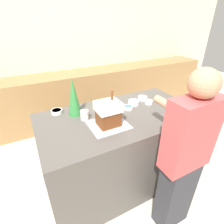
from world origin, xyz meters
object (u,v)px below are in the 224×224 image
Objects in this scene: candy_bowl_far_right at (143,98)px; mug at (85,115)px; decorative_tree at (73,96)px; candy_bowl_near_tray_left at (57,111)px; candy_bowl_far_left at (149,102)px; person at (183,159)px; candy_bowl_front_corner at (108,101)px; gingerbread_house at (108,113)px; candy_bowl_behind_tray at (128,107)px; candy_bowl_near_tray_right at (134,102)px; baking_tray at (108,125)px.

candy_bowl_far_right is 1.20× the size of mug.
candy_bowl_near_tray_left is (-0.17, 0.12, -0.19)m from decorative_tree.
candy_bowl_far_left is 1.07m from candy_bowl_near_tray_left.
person is (-0.24, -0.80, -0.14)m from candy_bowl_far_left.
candy_bowl_front_corner is at bearing 9.99° from decorative_tree.
gingerbread_house reaches higher than candy_bowl_far_right.
candy_bowl_far_left is 0.85m from person.
candy_bowl_far_left reaches higher than candy_bowl_behind_tray.
candy_bowl_near_tray_right is 0.08× the size of person.
decorative_tree is at bearing 123.12° from person.
candy_bowl_near_tray_right reaches higher than baking_tray.
candy_bowl_near_tray_right is at bearing -6.95° from decorative_tree.
candy_bowl_near_tray_right is (0.47, 0.27, 0.02)m from baking_tray.
candy_bowl_near_tray_right is 0.30m from candy_bowl_front_corner.
candy_bowl_behind_tray is 1.12× the size of mug.
decorative_tree is at bearing 173.05° from candy_bowl_near_tray_right.
gingerbread_house is at bearing -116.28° from candy_bowl_front_corner.
decorative_tree reaches higher than candy_bowl_near_tray_left.
mug is (0.23, -0.27, 0.03)m from candy_bowl_near_tray_left.
gingerbread_house is 0.56m from candy_bowl_near_tray_right.
candy_bowl_near_tray_right is at bearing -13.24° from candy_bowl_near_tray_left.
decorative_tree is 0.22m from mug.
candy_bowl_far_right is at bearing -7.80° from candy_bowl_near_tray_left.
candy_bowl_far_left is 0.74× the size of candy_bowl_front_corner.
candy_bowl_far_left is at bearing -28.18° from candy_bowl_front_corner.
candy_bowl_far_right is (0.65, 0.33, 0.02)m from baking_tray.
candy_bowl_far_left is 0.13m from candy_bowl_far_right.
mug reaches higher than candy_bowl_far_left.
person is (0.05, -0.79, -0.14)m from candy_bowl_behind_tray.
gingerbread_house is 3.58× the size of candy_bowl_far_left.
candy_bowl_far_right is (0.87, -0.02, -0.19)m from decorative_tree.
gingerbread_house is 2.69× the size of candy_bowl_near_tray_left.
candy_bowl_far_right is at bearing 19.12° from candy_bowl_near_tray_right.
candy_bowl_near_tray_left is (-1.04, 0.27, -0.00)m from candy_bowl_far_left.
baking_tray is at bearing -50.73° from candy_bowl_near_tray_left.
baking_tray is 0.62m from candy_bowl_near_tray_left.
decorative_tree reaches higher than candy_bowl_far_left.
candy_bowl_front_corner reaches higher than candy_bowl_far_right.
candy_bowl_near_tray_right is 0.88m from person.
candy_bowl_behind_tray is at bearing 93.58° from person.
person reaches higher than candy_bowl_behind_tray.
mug is 1.00m from person.
decorative_tree is 0.26× the size of person.
gingerbread_house reaches higher than candy_bowl_behind_tray.
decorative_tree reaches higher than candy_bowl_far_right.
candy_bowl_front_corner reaches higher than candy_bowl_near_tray_left.
candy_bowl_near_tray_left is (-0.39, 0.48, 0.02)m from baking_tray.
candy_bowl_far_left is 0.79× the size of candy_bowl_far_right.
candy_bowl_front_corner is at bearing -4.03° from candy_bowl_near_tray_left.
gingerbread_house is at bearing -52.16° from mug.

